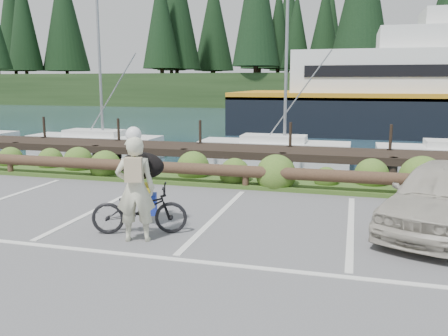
# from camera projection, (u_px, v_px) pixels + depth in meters

# --- Properties ---
(ground) EXTENTS (72.00, 72.00, 0.00)m
(ground) POSITION_uv_depth(u_px,v_px,m) (182.00, 250.00, 7.59)
(ground) COLOR #565659
(harbor_backdrop) EXTENTS (170.00, 160.00, 30.00)m
(harbor_backdrop) POSITION_uv_depth(u_px,v_px,m) (343.00, 98.00, 81.92)
(harbor_backdrop) COLOR #1C3543
(harbor_backdrop) RESTS_ON ground
(vegetation_strip) EXTENTS (34.00, 1.60, 0.10)m
(vegetation_strip) POSITION_uv_depth(u_px,v_px,m) (251.00, 181.00, 12.61)
(vegetation_strip) COLOR #3D5B21
(vegetation_strip) RESTS_ON ground
(log_rail) EXTENTS (32.00, 0.30, 0.60)m
(log_rail) POSITION_uv_depth(u_px,v_px,m) (245.00, 189.00, 11.95)
(log_rail) COLOR #443021
(log_rail) RESTS_ON ground
(bicycle) EXTENTS (1.78, 1.08, 0.88)m
(bicycle) POSITION_uv_depth(u_px,v_px,m) (139.00, 209.00, 8.37)
(bicycle) COLOR black
(bicycle) RESTS_ON ground
(cyclist) EXTENTS (0.75, 0.61, 1.79)m
(cyclist) POSITION_uv_depth(u_px,v_px,m) (135.00, 189.00, 7.91)
(cyclist) COLOR beige
(cyclist) RESTS_ON ground
(dog) EXTENTS (0.67, 0.95, 0.50)m
(dog) POSITION_uv_depth(u_px,v_px,m) (142.00, 165.00, 8.78)
(dog) COLOR black
(dog) RESTS_ON bicycle
(parked_car) EXTENTS (2.88, 4.11, 1.30)m
(parked_car) POSITION_uv_depth(u_px,v_px,m) (444.00, 197.00, 8.43)
(parked_car) COLOR #B5AE9F
(parked_car) RESTS_ON ground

